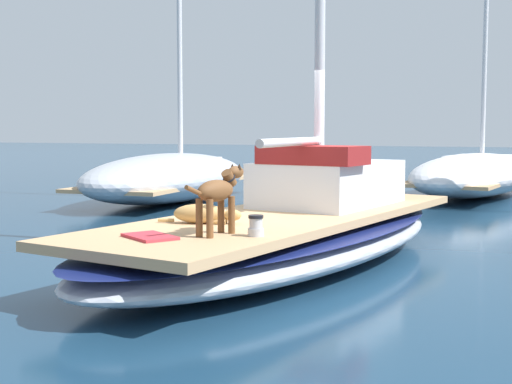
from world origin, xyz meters
The scene contains 9 objects.
ground_plane centered at (0.00, 0.00, 0.00)m, with size 120.00×120.00×0.00m, color navy.
sailboat_main centered at (0.00, 0.00, 0.34)m, with size 3.81×7.58×0.66m.
cabin_house centered at (0.22, 1.10, 1.01)m, with size 1.78×2.45×0.84m.
dog_brown centered at (-0.02, -1.97, 1.08)m, with size 0.32×0.93×0.70m.
dog_tan centered at (-0.53, -1.27, 0.77)m, with size 0.94×0.40×0.22m.
deck_winch centered at (0.37, -1.92, 0.76)m, with size 0.16×0.16×0.21m.
deck_towel centered at (-0.54, -2.43, 0.68)m, with size 0.56×0.36×0.03m, color #C6333D.
moored_boat_port_side centered at (-5.16, 6.35, 0.59)m, with size 3.01×6.54×6.11m.
moored_boat_far_astern centered at (1.40, 10.65, 0.56)m, with size 3.66×7.75×5.70m.
Camera 1 is at (2.97, -8.41, 1.73)m, focal length 50.06 mm.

